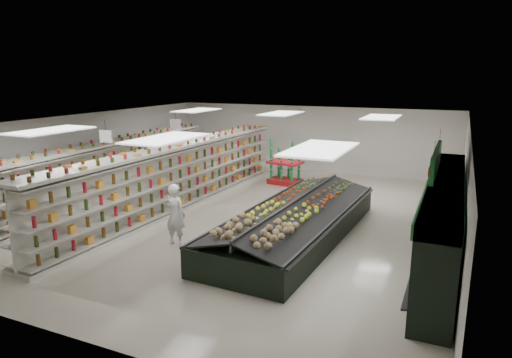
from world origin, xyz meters
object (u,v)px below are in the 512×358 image
at_px(produce_island, 295,220).
at_px(shopper_background, 215,160).
at_px(soda_endcap, 285,164).
at_px(shopper_main, 175,215).
at_px(gondola_left, 110,173).
at_px(gondola_center, 178,179).

height_order(produce_island, shopper_background, shopper_background).
bearing_deg(soda_endcap, shopper_main, -91.50).
height_order(gondola_left, produce_island, gondola_left).
bearing_deg(gondola_center, produce_island, -12.00).
height_order(produce_island, soda_endcap, soda_endcap).
height_order(gondola_left, shopper_main, gondola_left).
distance_m(produce_island, soda_endcap, 6.74).
height_order(gondola_left, gondola_center, gondola_center).
distance_m(soda_endcap, shopper_main, 8.16).
bearing_deg(shopper_background, soda_endcap, -74.19).
distance_m(gondola_center, soda_endcap, 5.45).
xyz_separation_m(gondola_left, shopper_background, (1.83, 5.08, -0.22)).
relative_size(gondola_center, shopper_main, 7.44).
distance_m(produce_island, shopper_main, 3.51).
bearing_deg(produce_island, gondola_left, 171.53).
height_order(soda_endcap, shopper_main, soda_endcap).
bearing_deg(shopper_main, produce_island, -140.83).
bearing_deg(gondola_left, produce_island, -10.79).
height_order(gondola_center, produce_island, gondola_center).
distance_m(soda_endcap, shopper_background, 3.56).
xyz_separation_m(gondola_left, gondola_center, (3.15, 0.02, 0.04)).
xyz_separation_m(gondola_left, shopper_main, (5.17, -3.18, -0.12)).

